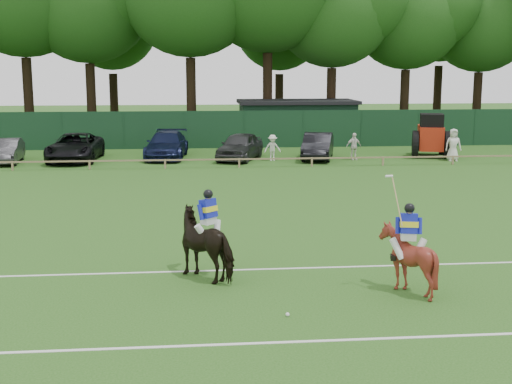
{
  "coord_description": "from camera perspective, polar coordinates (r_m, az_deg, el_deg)",
  "views": [
    {
      "loc": [
        -1.56,
        -18.75,
        5.43
      ],
      "look_at": [
        0.5,
        3.0,
        1.4
      ],
      "focal_mm": 48.0,
      "sensor_mm": 36.0,
      "label": 1
    }
  ],
  "objects": [
    {
      "name": "ground",
      "position": [
        19.59,
        -0.63,
        -5.65
      ],
      "size": [
        160.0,
        160.0,
        0.0
      ],
      "primitive_type": "plane",
      "color": "#1E4C14",
      "rests_on": "ground"
    },
    {
      "name": "horse_dark",
      "position": [
        17.83,
        -3.96,
        -4.31
      ],
      "size": [
        2.17,
        2.19,
        1.79
      ],
      "primitive_type": "imported",
      "rotation": [
        0.0,
        0.0,
        3.91
      ],
      "color": "black",
      "rests_on": "ground"
    },
    {
      "name": "horse_chestnut",
      "position": [
        17.05,
        12.51,
        -5.49
      ],
      "size": [
        1.61,
        1.74,
        1.64
      ],
      "primitive_type": "imported",
      "rotation": [
        0.0,
        0.0,
        2.93
      ],
      "color": "maroon",
      "rests_on": "ground"
    },
    {
      "name": "sedan_grey",
      "position": [
        41.35,
        -20.08,
        3.23
      ],
      "size": [
        1.8,
        4.28,
        1.37
      ],
      "primitive_type": "imported",
      "rotation": [
        0.0,
        0.0,
        0.09
      ],
      "color": "#302F32",
      "rests_on": "ground"
    },
    {
      "name": "suv_black",
      "position": [
        41.08,
        -14.85,
        3.62
      ],
      "size": [
        2.85,
        5.81,
        1.59
      ],
      "primitive_type": "imported",
      "rotation": [
        0.0,
        0.0,
        -0.04
      ],
      "color": "black",
      "rests_on": "ground"
    },
    {
      "name": "sedan_navy",
      "position": [
        41.26,
        -7.45,
        3.9
      ],
      "size": [
        2.73,
        5.63,
        1.58
      ],
      "primitive_type": "imported",
      "rotation": [
        0.0,
        0.0,
        -0.1
      ],
      "color": "#13193B",
      "rests_on": "ground"
    },
    {
      "name": "hatch_grey",
      "position": [
        40.23,
        -1.35,
        3.84
      ],
      "size": [
        3.43,
        5.05,
        1.6
      ],
      "primitive_type": "imported",
      "rotation": [
        0.0,
        0.0,
        -0.36
      ],
      "color": "#323235",
      "rests_on": "ground"
    },
    {
      "name": "estate_black",
      "position": [
        40.7,
        5.17,
        3.83
      ],
      "size": [
        2.76,
        4.93,
        1.54
      ],
      "primitive_type": "imported",
      "rotation": [
        0.0,
        0.0,
        -0.26
      ],
      "color": "black",
      "rests_on": "ground"
    },
    {
      "name": "spectator_left",
      "position": [
        39.85,
        1.38,
        3.71
      ],
      "size": [
        1.02,
        0.64,
        1.51
      ],
      "primitive_type": "imported",
      "rotation": [
        0.0,
        0.0,
        0.08
      ],
      "color": "silver",
      "rests_on": "ground"
    },
    {
      "name": "spectator_mid",
      "position": [
        40.6,
        8.15,
        3.79
      ],
      "size": [
        0.99,
        0.55,
        1.59
      ],
      "primitive_type": "imported",
      "rotation": [
        0.0,
        0.0,
        0.19
      ],
      "color": "white",
      "rests_on": "ground"
    },
    {
      "name": "spectator_right",
      "position": [
        41.32,
        16.12,
        3.8
      ],
      "size": [
        0.97,
        0.68,
        1.87
      ],
      "primitive_type": "imported",
      "rotation": [
        0.0,
        0.0,
        -0.1
      ],
      "color": "silver",
      "rests_on": "ground"
    },
    {
      "name": "rider_dark",
      "position": [
        17.64,
        -3.96,
        -1.86
      ],
      "size": [
        0.77,
        0.76,
        1.41
      ],
      "rotation": [
        0.0,
        0.0,
        3.91
      ],
      "color": "silver",
      "rests_on": "ground"
    },
    {
      "name": "rider_chestnut",
      "position": [
        16.85,
        12.6,
        -3.07
      ],
      "size": [
        0.93,
        0.68,
        2.05
      ],
      "rotation": [
        0.0,
        0.0,
        2.93
      ],
      "color": "silver",
      "rests_on": "ground"
    },
    {
      "name": "polo_ball",
      "position": [
        15.3,
        2.65,
        -10.17
      ],
      "size": [
        0.09,
        0.09,
        0.09
      ],
      "primitive_type": "sphere",
      "color": "silver",
      "rests_on": "ground"
    },
    {
      "name": "pitch_lines",
      "position": [
        16.26,
        0.41,
        -9.03
      ],
      "size": [
        60.0,
        5.1,
        0.01
      ],
      "color": "silver",
      "rests_on": "ground"
    },
    {
      "name": "pitch_rail",
      "position": [
        37.12,
        -2.95,
        2.72
      ],
      "size": [
        62.1,
        0.1,
        0.5
      ],
      "color": "#997F5B",
      "rests_on": "ground"
    },
    {
      "name": "perimeter_fence",
      "position": [
        45.97,
        -3.45,
        5.21
      ],
      "size": [
        92.08,
        0.08,
        2.5
      ],
      "color": "#14351E",
      "rests_on": "ground"
    },
    {
      "name": "utility_shed",
      "position": [
        49.49,
        3.42,
        5.92
      ],
      "size": [
        8.4,
        4.4,
        3.04
      ],
      "color": "#14331E",
      "rests_on": "ground"
    },
    {
      "name": "tree_row",
      "position": [
        54.14,
        -1.61,
        4.69
      ],
      "size": [
        96.0,
        12.0,
        21.0
      ],
      "primitive_type": null,
      "color": "#26561C",
      "rests_on": "ground"
    },
    {
      "name": "tractor",
      "position": [
        42.81,
        14.35,
        4.51
      ],
      "size": [
        2.83,
        3.56,
        2.63
      ],
      "rotation": [
        0.0,
        0.0,
        -0.27
      ],
      "color": "#B12410",
      "rests_on": "ground"
    }
  ]
}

